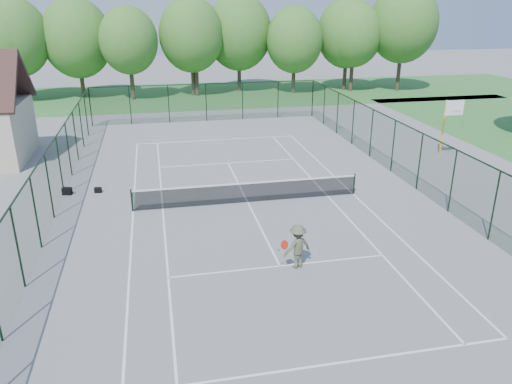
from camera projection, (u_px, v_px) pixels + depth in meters
ground at (248, 202)px, 24.44m from camera, size 140.00×140.00×0.00m
grass_far at (194, 95)px, 51.85m from camera, size 80.00×16.00×0.01m
court_lines at (248, 202)px, 24.44m from camera, size 11.05×23.85×0.01m
tennis_net at (248, 191)px, 24.24m from camera, size 11.08×0.08×1.10m
fence_enclosure at (248, 172)px, 23.88m from camera, size 18.05×36.05×3.02m
tree_line_far at (191, 35)px, 49.69m from camera, size 39.40×6.40×9.70m
basketball_goal at (449, 117)px, 30.60m from camera, size 1.20×1.43×3.65m
sports_bag_a at (67, 191)px, 25.36m from camera, size 0.52×0.39×0.37m
sports_bag_b at (98, 190)px, 25.64m from camera, size 0.37×0.26×0.27m
tennis_player at (297, 246)px, 18.24m from camera, size 1.76×0.93×1.70m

